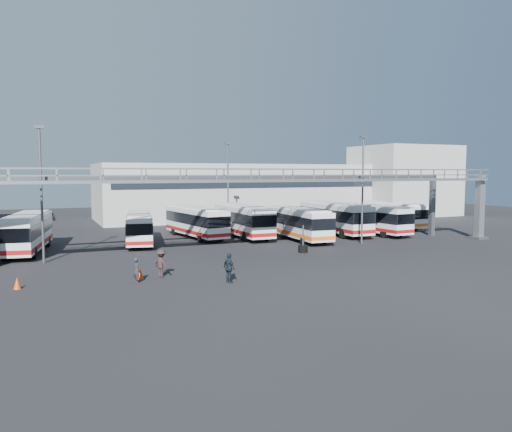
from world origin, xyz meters
name	(u,v)px	position (x,y,z in m)	size (l,w,h in m)	color
ground	(282,265)	(0.00, 0.00, 0.00)	(140.00, 140.00, 0.00)	black
gantry	(251,188)	(0.00, 5.87, 5.51)	(51.40, 5.15, 7.10)	gray
warehouse	(241,191)	(12.00, 38.00, 4.00)	(42.00, 14.00, 8.00)	#9E9E99
building_right	(404,181)	(38.00, 32.00, 5.50)	(14.00, 12.00, 11.00)	#B2B2AD
light_pole_left	(41,187)	(-16.00, 8.00, 5.73)	(0.70, 0.35, 10.21)	#4C4F54
light_pole_mid	(363,184)	(12.00, 7.00, 5.73)	(0.70, 0.35, 10.21)	#4C4F54
light_pole_back	(228,182)	(4.00, 22.00, 5.73)	(0.70, 0.35, 10.21)	#4C4F54
bus_1	(27,231)	(-17.18, 13.71, 1.83)	(4.27, 11.13, 3.30)	silver
bus_3	(139,227)	(-7.56, 15.16, 1.67)	(4.04, 10.22, 3.03)	silver
bus_4	(196,221)	(-1.27, 17.40, 1.79)	(3.83, 10.91, 3.24)	silver
bus_5	(243,219)	(3.36, 15.92, 1.88)	(2.70, 11.22, 3.40)	silver
bus_6	(298,222)	(7.66, 11.67, 1.80)	(3.04, 10.80, 3.25)	silver
bus_7	(335,217)	(13.56, 14.23, 1.94)	(3.04, 11.63, 3.51)	silver
bus_8	(370,218)	(17.33, 12.87, 1.79)	(3.32, 10.83, 3.24)	silver
bus_9	(389,214)	(23.34, 17.10, 1.73)	(3.14, 10.43, 3.12)	silver
pedestrian_a	(137,270)	(-10.86, -1.72, 0.79)	(0.58, 0.38, 1.58)	#24222A
pedestrian_c	(161,263)	(-9.09, -0.65, 0.91)	(1.17, 0.67, 1.81)	#2C1D1F
pedestrian_d	(229,268)	(-5.65, -3.95, 0.92)	(1.08, 0.45, 1.84)	black
cone_left	(17,283)	(-17.53, -0.55, 0.35)	(0.43, 0.43, 0.69)	red
cone_right	(140,273)	(-10.48, -0.66, 0.40)	(0.50, 0.50, 0.79)	red
tire_stack	(303,248)	(4.21, 4.50, 0.39)	(0.81, 0.81, 2.32)	black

